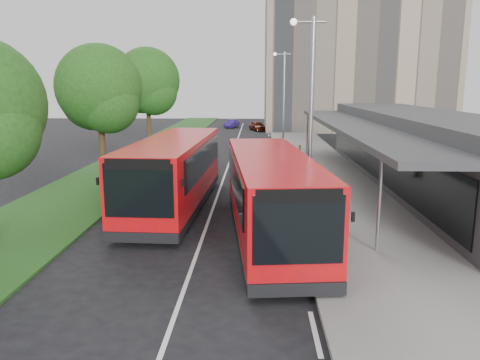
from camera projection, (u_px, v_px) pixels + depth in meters
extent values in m
plane|color=black|center=(207.00, 226.00, 18.45)|extent=(120.00, 120.00, 0.00)
cube|color=gray|center=(306.00, 153.00, 37.81)|extent=(5.00, 80.00, 0.15)
cube|color=#1A4917|center=(147.00, 152.00, 38.27)|extent=(5.00, 80.00, 0.10)
cube|color=silver|center=(229.00, 163.00, 33.14)|extent=(0.12, 70.00, 0.01)
cube|color=silver|center=(315.00, 333.00, 10.50)|extent=(0.12, 2.00, 0.01)
cube|color=silver|center=(294.00, 244.00, 16.38)|extent=(0.12, 2.00, 0.01)
cube|color=silver|center=(284.00, 202.00, 22.26)|extent=(0.12, 2.00, 0.01)
cube|color=silver|center=(279.00, 177.00, 28.13)|extent=(0.12, 2.00, 0.01)
cube|color=silver|center=(275.00, 161.00, 34.01)|extent=(0.12, 2.00, 0.01)
cube|color=silver|center=(272.00, 150.00, 39.88)|extent=(0.12, 2.00, 0.01)
cube|color=silver|center=(270.00, 142.00, 45.76)|extent=(0.12, 2.00, 0.01)
cube|color=silver|center=(269.00, 135.00, 51.63)|extent=(0.12, 2.00, 0.01)
cube|color=silver|center=(268.00, 130.00, 57.51)|extent=(0.12, 2.00, 0.01)
cube|color=silver|center=(267.00, 126.00, 63.38)|extent=(0.12, 2.00, 0.01)
cube|color=tan|center=(355.00, 56.00, 57.29)|extent=(22.00, 12.00, 18.00)
cube|color=#323235|center=(422.00, 150.00, 25.50)|extent=(5.00, 26.00, 4.00)
cube|color=black|center=(375.00, 157.00, 25.67)|extent=(0.06, 24.00, 2.20)
cube|color=#323235|center=(353.00, 126.00, 25.38)|extent=(2.80, 26.00, 0.25)
cylinder|color=gray|center=(379.00, 207.00, 14.98)|extent=(0.12, 0.12, 3.30)
cylinder|color=gray|center=(307.00, 135.00, 36.52)|extent=(0.12, 0.12, 3.30)
cylinder|color=#332414|center=(102.00, 148.00, 27.13)|extent=(0.36, 0.36, 3.80)
sphere|color=#194612|center=(99.00, 87.00, 26.44)|extent=(4.84, 4.84, 4.84)
sphere|color=#194612|center=(108.00, 103.00, 26.20)|extent=(3.46, 3.46, 3.46)
sphere|color=#194612|center=(94.00, 98.00, 27.07)|extent=(3.80, 3.80, 3.80)
cylinder|color=#332414|center=(149.00, 126.00, 38.85)|extent=(0.36, 0.36, 4.16)
sphere|color=#194612|center=(147.00, 80.00, 38.09)|extent=(5.29, 5.29, 5.29)
sphere|color=#194612|center=(154.00, 92.00, 37.87)|extent=(3.78, 3.78, 3.78)
sphere|color=#194612|center=(143.00, 88.00, 38.73)|extent=(4.16, 4.16, 4.16)
cylinder|color=gray|center=(311.00, 117.00, 19.44)|extent=(0.16, 0.16, 8.00)
cylinder|color=gray|center=(309.00, 22.00, 18.68)|extent=(1.40, 0.10, 0.10)
sphere|color=silver|center=(294.00, 22.00, 18.71)|extent=(0.28, 0.28, 0.28)
cylinder|color=gray|center=(284.00, 101.00, 39.02)|extent=(0.16, 0.16, 8.00)
cylinder|color=gray|center=(282.00, 54.00, 38.27)|extent=(1.40, 0.10, 0.10)
sphere|color=silver|center=(275.00, 54.00, 38.29)|extent=(0.28, 0.28, 0.28)
cube|color=red|center=(271.00, 192.00, 16.76)|extent=(3.56, 10.82, 2.68)
cube|color=black|center=(270.00, 227.00, 17.02)|extent=(3.58, 10.84, 0.30)
cube|color=black|center=(299.00, 230.00, 11.49)|extent=(2.27, 0.27, 1.77)
cube|color=black|center=(257.00, 158.00, 21.89)|extent=(2.22, 0.27, 1.32)
cube|color=black|center=(235.00, 178.00, 16.88)|extent=(0.94, 9.07, 1.21)
cube|color=black|center=(305.00, 177.00, 17.04)|extent=(0.94, 9.07, 1.21)
cube|color=black|center=(297.00, 290.00, 11.79)|extent=(2.52, 0.33, 0.35)
cube|color=black|center=(300.00, 196.00, 11.31)|extent=(2.12, 0.25, 0.35)
cube|color=black|center=(241.00, 219.00, 11.57)|extent=(0.09, 0.09, 0.25)
cube|color=black|center=(353.00, 217.00, 11.74)|extent=(0.09, 0.09, 0.25)
cylinder|color=black|center=(249.00, 261.00, 13.58)|extent=(0.39, 0.94, 0.91)
cylinder|color=black|center=(321.00, 259.00, 13.71)|extent=(0.39, 0.94, 0.91)
cylinder|color=black|center=(236.00, 203.00, 20.31)|extent=(0.39, 0.94, 0.91)
cylinder|color=black|center=(285.00, 202.00, 20.44)|extent=(0.39, 0.94, 0.91)
cube|color=red|center=(174.00, 170.00, 20.89)|extent=(3.04, 11.07, 2.77)
cube|color=black|center=(175.00, 199.00, 21.16)|extent=(3.06, 11.09, 0.31)
cube|color=black|center=(139.00, 191.00, 15.45)|extent=(2.35, 0.14, 1.83)
cube|color=black|center=(195.00, 145.00, 26.18)|extent=(2.30, 0.14, 1.36)
cube|color=black|center=(146.00, 157.00, 21.19)|extent=(0.42, 9.40, 1.25)
cube|color=black|center=(204.00, 158.00, 21.00)|extent=(0.42, 9.40, 1.25)
cube|color=black|center=(141.00, 238.00, 15.77)|extent=(2.61, 0.18, 0.37)
cube|color=black|center=(137.00, 164.00, 15.27)|extent=(2.19, 0.13, 0.37)
cube|color=black|center=(98.00, 181.00, 15.73)|extent=(0.08, 0.08, 0.26)
cube|color=black|center=(183.00, 182.00, 15.52)|extent=(0.08, 0.08, 0.26)
cylinder|color=black|center=(127.00, 219.00, 17.75)|extent=(0.35, 0.95, 0.94)
cylinder|color=black|center=(184.00, 220.00, 17.59)|extent=(0.35, 0.95, 0.94)
cylinder|color=black|center=(169.00, 181.00, 24.70)|extent=(0.35, 0.95, 0.94)
cylinder|color=black|center=(210.00, 182.00, 24.54)|extent=(0.35, 0.95, 0.94)
cylinder|color=#3B2218|center=(314.00, 169.00, 27.78)|extent=(0.61, 0.61, 0.84)
cylinder|color=yellow|center=(300.00, 151.00, 35.43)|extent=(0.16, 0.16, 0.86)
imported|color=#53180B|center=(257.00, 126.00, 56.81)|extent=(2.31, 3.62, 1.15)
imported|color=navy|center=(232.00, 124.00, 60.78)|extent=(1.98, 3.32, 1.03)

